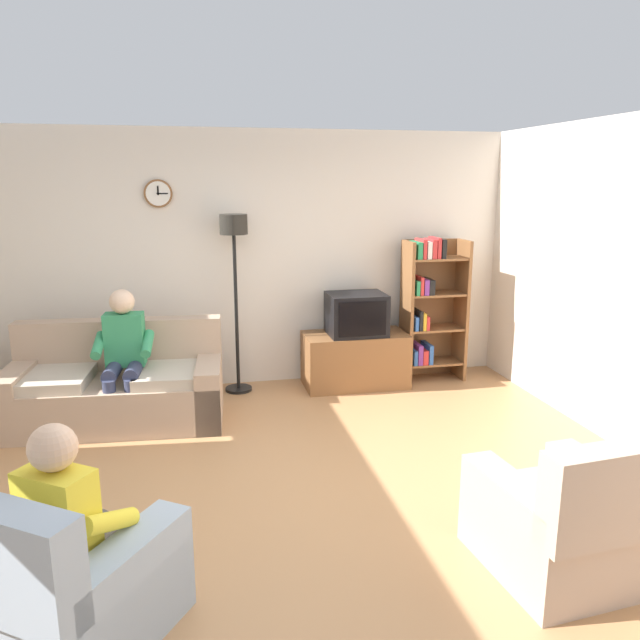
{
  "coord_description": "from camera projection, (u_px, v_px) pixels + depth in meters",
  "views": [
    {
      "loc": [
        -0.63,
        -3.84,
        2.19
      ],
      "look_at": [
        0.43,
        1.11,
        1.02
      ],
      "focal_mm": 34.23,
      "sensor_mm": 36.0,
      "label": 1
    }
  ],
  "objects": [
    {
      "name": "person_in_left_armchair",
      "position": [
        75.0,
        519.0,
        2.91
      ],
      "size": [
        0.61,
        0.64,
        1.12
      ],
      "color": "yellow",
      "rests_on": "ground_plane"
    },
    {
      "name": "tv_stand",
      "position": [
        355.0,
        360.0,
        6.58
      ],
      "size": [
        1.1,
        0.56,
        0.58
      ],
      "color": "brown",
      "rests_on": "ground_plane"
    },
    {
      "name": "back_wall_assembly",
      "position": [
        250.0,
        260.0,
        6.51
      ],
      "size": [
        6.2,
        0.17,
        2.7
      ],
      "color": "silver",
      "rests_on": "ground_plane"
    },
    {
      "name": "armchair_near_window",
      "position": [
        67.0,
        588.0,
        2.9
      ],
      "size": [
        1.16,
        1.18,
        0.9
      ],
      "color": "#9EADBC",
      "rests_on": "ground_plane"
    },
    {
      "name": "ground_plane",
      "position": [
        293.0,
        498.0,
        4.28
      ],
      "size": [
        12.0,
        12.0,
        0.0
      ],
      "primitive_type": "plane",
      "color": "#B27F51"
    },
    {
      "name": "tv",
      "position": [
        356.0,
        314.0,
        6.44
      ],
      "size": [
        0.6,
        0.49,
        0.44
      ],
      "color": "black",
      "rests_on": "tv_stand"
    },
    {
      "name": "couch",
      "position": [
        117.0,
        389.0,
        5.58
      ],
      "size": [
        1.96,
        1.02,
        0.9
      ],
      "color": "tan",
      "rests_on": "ground_plane"
    },
    {
      "name": "armchair_near_bookshelf",
      "position": [
        564.0,
        524.0,
        3.44
      ],
      "size": [
        0.88,
        0.95,
        0.9
      ],
      "color": "tan",
      "rests_on": "ground_plane"
    },
    {
      "name": "person_on_couch",
      "position": [
        123.0,
        351.0,
        5.41
      ],
      "size": [
        0.53,
        0.56,
        1.24
      ],
      "color": "#338C59",
      "rests_on": "ground_plane"
    },
    {
      "name": "bookshelf",
      "position": [
        429.0,
        305.0,
        6.7
      ],
      "size": [
        0.68,
        0.36,
        1.59
      ],
      "color": "brown",
      "rests_on": "ground_plane"
    },
    {
      "name": "floor_lamp",
      "position": [
        234.0,
        254.0,
        6.16
      ],
      "size": [
        0.28,
        0.28,
        1.85
      ],
      "color": "black",
      "rests_on": "ground_plane"
    }
  ]
}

